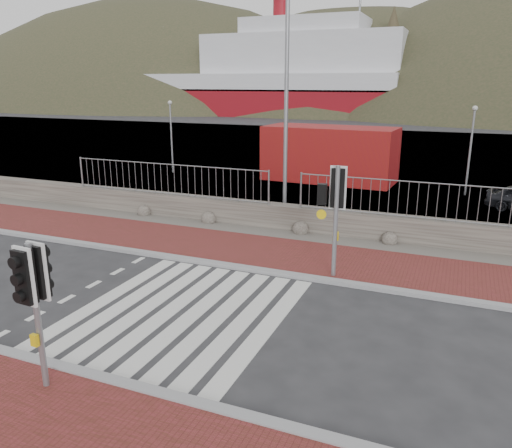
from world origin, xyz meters
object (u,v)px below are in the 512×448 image
at_px(streetlight, 290,94).
at_px(shipping_container, 329,154).
at_px(traffic_signal_far, 335,198).
at_px(ferry, 264,80).
at_px(traffic_signal_near, 34,287).

height_order(streetlight, shipping_container, streetlight).
bearing_deg(traffic_signal_far, streetlight, -63.50).
height_order(traffic_signal_far, streetlight, streetlight).
bearing_deg(ferry, shipping_container, -64.99).
relative_size(traffic_signal_far, streetlight, 0.37).
xyz_separation_m(ferry, traffic_signal_near, (24.01, -71.46, -3.43)).
bearing_deg(streetlight, traffic_signal_far, -54.89).
relative_size(ferry, shipping_container, 7.26).
distance_m(ferry, traffic_signal_far, 70.15).
xyz_separation_m(ferry, shipping_container, (23.78, -50.97, -3.93)).
xyz_separation_m(traffic_signal_near, streetlight, (0.46, 11.65, 2.81)).
distance_m(traffic_signal_near, streetlight, 11.99).
height_order(traffic_signal_near, streetlight, streetlight).
bearing_deg(traffic_signal_far, shipping_container, -80.13).
height_order(ferry, traffic_signal_far, ferry).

